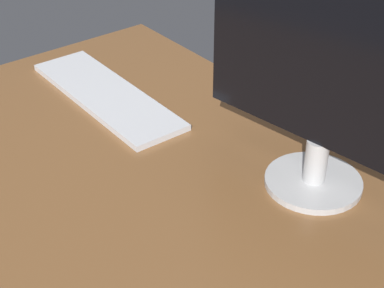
# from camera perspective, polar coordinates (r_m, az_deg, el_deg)

# --- Properties ---
(desk) EXTENTS (1.40, 0.84, 0.02)m
(desk) POSITION_cam_1_polar(r_m,az_deg,el_deg) (1.13, -2.20, -5.64)
(desk) COLOR brown
(desk) RESTS_ON ground
(monitor) EXTENTS (0.48, 0.18, 0.46)m
(monitor) POSITION_cam_1_polar(r_m,az_deg,el_deg) (1.05, 12.39, 7.38)
(monitor) COLOR beige
(monitor) RESTS_ON desk
(keyboard) EXTENTS (0.46, 0.14, 0.01)m
(keyboard) POSITION_cam_1_polar(r_m,az_deg,el_deg) (1.45, -7.81, 4.43)
(keyboard) COLOR silver
(keyboard) RESTS_ON desk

